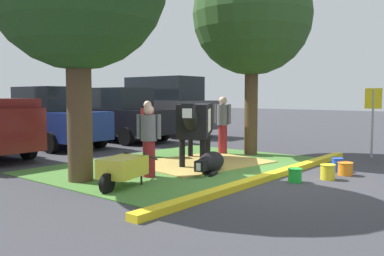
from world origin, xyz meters
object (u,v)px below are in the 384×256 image
at_px(bucket_green, 295,175).
at_px(bucket_orange, 345,168).
at_px(hatchback_white, 118,115).
at_px(person_handler, 223,123).
at_px(person_visitor_far, 148,127).
at_px(sedan_blue, 51,118).
at_px(suv_dark_grey, 164,106).
at_px(parking_sign, 373,109).
at_px(cow_holstein, 196,120).
at_px(person_visitor_near, 149,139).
at_px(bucket_yellow, 328,172).
at_px(shade_tree_right, 252,16).
at_px(bucket_blue, 337,164).
at_px(calf_lying, 211,163).
at_px(wheelbarrow, 122,168).

relative_size(bucket_green, bucket_orange, 0.88).
bearing_deg(hatchback_white, person_handler, -95.55).
bearing_deg(person_visitor_far, sedan_blue, 95.35).
bearing_deg(suv_dark_grey, parking_sign, -97.76).
relative_size(cow_holstein, person_visitor_near, 1.82).
bearing_deg(parking_sign, bucket_yellow, -177.35).
distance_m(shade_tree_right, bucket_blue, 4.95).
height_order(calf_lying, person_handler, person_handler).
height_order(cow_holstein, sedan_blue, sedan_blue).
relative_size(parking_sign, bucket_orange, 5.78).
height_order(cow_holstein, person_visitor_near, cow_holstein).
bearing_deg(sedan_blue, shade_tree_right, -66.74).
bearing_deg(suv_dark_grey, bucket_green, -122.10).
relative_size(calf_lying, sedan_blue, 0.30).
xyz_separation_m(calf_lying, hatchback_white, (3.09, 6.71, 0.75)).
bearing_deg(wheelbarrow, bucket_blue, -30.55).
xyz_separation_m(shade_tree_right, person_visitor_far, (-2.27, 1.97, -3.15)).
xyz_separation_m(person_handler, hatchback_white, (0.51, 5.22, 0.07)).
relative_size(person_handler, bucket_orange, 5.09).
bearing_deg(calf_lying, parking_sign, -24.73).
height_order(shade_tree_right, bucket_yellow, shade_tree_right).
distance_m(shade_tree_right, suv_dark_grey, 7.21).
relative_size(shade_tree_right, parking_sign, 2.97).
bearing_deg(cow_holstein, calf_lying, -126.98).
bearing_deg(bucket_yellow, parking_sign, 2.65).
distance_m(sedan_blue, suv_dark_grey, 5.43).
bearing_deg(shade_tree_right, bucket_green, -135.44).
xyz_separation_m(person_handler, bucket_yellow, (-1.60, -3.78, -0.75)).
distance_m(shade_tree_right, person_visitor_near, 5.33).
bearing_deg(hatchback_white, suv_dark_grey, 4.06).
bearing_deg(wheelbarrow, person_handler, 12.83).
relative_size(cow_holstein, calf_lying, 2.11).
bearing_deg(bucket_yellow, bucket_green, 148.29).
relative_size(calf_lying, person_handler, 0.78).
bearing_deg(sedan_blue, suv_dark_grey, -1.30).
xyz_separation_m(wheelbarrow, suv_dark_grey, (8.07, 6.51, 0.88)).
relative_size(wheelbarrow, bucket_orange, 4.83).
distance_m(person_handler, wheelbarrow, 4.97).
relative_size(calf_lying, bucket_blue, 4.23).
bearing_deg(bucket_blue, bucket_orange, -138.11).
xyz_separation_m(bucket_orange, bucket_blue, (0.33, 0.29, 0.01)).
height_order(person_visitor_near, bucket_yellow, person_visitor_near).
bearing_deg(hatchback_white, bucket_blue, -97.01).
bearing_deg(person_visitor_far, bucket_orange, -80.42).
distance_m(wheelbarrow, suv_dark_grey, 10.40).
height_order(bucket_orange, hatchback_white, hatchback_white).
xyz_separation_m(calf_lying, wheelbarrow, (-2.24, 0.39, 0.15)).
relative_size(shade_tree_right, suv_dark_grey, 1.24).
relative_size(wheelbarrow, sedan_blue, 0.37).
bearing_deg(bucket_blue, bucket_yellow, -170.42).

